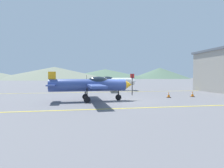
% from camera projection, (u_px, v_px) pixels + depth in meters
% --- Properties ---
extents(ground_plane, '(400.00, 400.00, 0.00)m').
position_uv_depth(ground_plane, '(123.00, 100.00, 15.93)').
color(ground_plane, slate).
extents(apron_line_near, '(80.00, 0.16, 0.01)m').
position_uv_depth(apron_line_near, '(137.00, 108.00, 11.99)').
color(apron_line_near, yellow).
rests_on(apron_line_near, ground_plane).
extents(apron_line_far, '(80.00, 0.16, 0.01)m').
position_uv_depth(apron_line_far, '(109.00, 92.00, 24.22)').
color(apron_line_far, yellow).
rests_on(apron_line_far, ground_plane).
extents(airplane_near, '(7.30, 8.41, 2.52)m').
position_uv_depth(airplane_near, '(92.00, 85.00, 15.32)').
color(airplane_near, '#33478C').
rests_on(airplane_near, ground_plane).
extents(airplane_mid, '(7.35, 8.44, 2.52)m').
position_uv_depth(airplane_mid, '(111.00, 81.00, 26.90)').
color(airplane_mid, white).
rests_on(airplane_mid, ground_plane).
extents(car_sedan, '(4.55, 3.96, 1.62)m').
position_uv_depth(car_sedan, '(112.00, 83.00, 35.97)').
color(car_sedan, '#3372BF').
rests_on(car_sedan, ground_plane).
extents(traffic_cone_front, '(0.36, 0.36, 0.59)m').
position_uv_depth(traffic_cone_front, '(169.00, 95.00, 17.91)').
color(traffic_cone_front, black).
rests_on(traffic_cone_front, ground_plane).
extents(traffic_cone_side, '(0.36, 0.36, 0.59)m').
position_uv_depth(traffic_cone_side, '(193.00, 94.00, 18.66)').
color(traffic_cone_side, black).
rests_on(traffic_cone_side, ground_plane).
extents(hill_centerleft, '(83.04, 83.04, 9.10)m').
position_uv_depth(hill_centerleft, '(55.00, 73.00, 130.71)').
color(hill_centerleft, slate).
rests_on(hill_centerleft, ground_plane).
extents(hill_centerright, '(88.17, 88.17, 9.22)m').
position_uv_depth(hill_centerright, '(105.00, 74.00, 174.91)').
color(hill_centerright, '#4C6651').
rests_on(hill_centerright, ground_plane).
extents(hill_right, '(56.82, 56.82, 10.47)m').
position_uv_depth(hill_right, '(160.00, 73.00, 172.05)').
color(hill_right, '#4C6651').
rests_on(hill_right, ground_plane).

